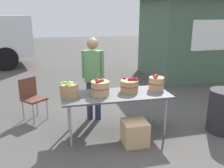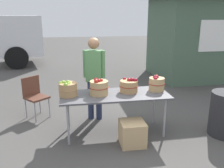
{
  "view_description": "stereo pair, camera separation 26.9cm",
  "coord_description": "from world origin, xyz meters",
  "views": [
    {
      "loc": [
        -0.98,
        -3.92,
        2.1
      ],
      "look_at": [
        0.0,
        0.3,
        0.85
      ],
      "focal_mm": 38.81,
      "sensor_mm": 36.0,
      "label": 1
    },
    {
      "loc": [
        -0.72,
        -3.98,
        2.1
      ],
      "look_at": [
        0.0,
        0.3,
        0.85
      ],
      "focal_mm": 38.81,
      "sensor_mm": 36.0,
      "label": 2
    }
  ],
  "objects": [
    {
      "name": "ground_plane",
      "position": [
        0.0,
        0.0,
        0.0
      ],
      "size": [
        40.0,
        40.0,
        0.0
      ],
      "primitive_type": "plane",
      "color": "#474442"
    },
    {
      "name": "market_table",
      "position": [
        0.0,
        0.0,
        0.71
      ],
      "size": [
        1.9,
        0.76,
        0.75
      ],
      "color": "#4C4C51",
      "rests_on": "ground"
    },
    {
      "name": "apple_basket_green_0",
      "position": [
        -0.81,
        0.04,
        0.88
      ],
      "size": [
        0.33,
        0.33,
        0.28
      ],
      "color": "#A87F51",
      "rests_on": "market_table"
    },
    {
      "name": "apple_basket_red_0",
      "position": [
        -0.28,
        0.02,
        0.88
      ],
      "size": [
        0.34,
        0.34,
        0.3
      ],
      "color": "tan",
      "rests_on": "market_table"
    },
    {
      "name": "apple_basket_red_1",
      "position": [
        0.27,
        0.08,
        0.86
      ],
      "size": [
        0.34,
        0.34,
        0.27
      ],
      "color": "#A87F51",
      "rests_on": "market_table"
    },
    {
      "name": "apple_basket_red_2",
      "position": [
        0.79,
        0.08,
        0.88
      ],
      "size": [
        0.3,
        0.3,
        0.29
      ],
      "color": "tan",
      "rests_on": "market_table"
    },
    {
      "name": "vendor_adult",
      "position": [
        -0.29,
        0.7,
        0.99
      ],
      "size": [
        0.43,
        0.3,
        1.68
      ],
      "rotation": [
        0.0,
        0.0,
        2.84
      ],
      "color": "#262D4C",
      "rests_on": "ground"
    },
    {
      "name": "food_kiosk",
      "position": [
        3.64,
        3.76,
        1.38
      ],
      "size": [
        3.54,
        2.95,
        2.74
      ],
      "rotation": [
        0.0,
        0.0,
        0.02
      ],
      "color": "#47604C",
      "rests_on": "ground"
    },
    {
      "name": "folding_chair",
      "position": [
        -1.52,
        1.01,
        0.51
      ],
      "size": [
        0.56,
        0.56,
        0.86
      ],
      "rotation": [
        0.0,
        0.0,
        0.71
      ],
      "color": "brown",
      "rests_on": "ground"
    },
    {
      "name": "produce_crate",
      "position": [
        0.22,
        -0.45,
        0.2
      ],
      "size": [
        0.4,
        0.4,
        0.4
      ],
      "primitive_type": "cube",
      "color": "tan",
      "rests_on": "ground"
    }
  ]
}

